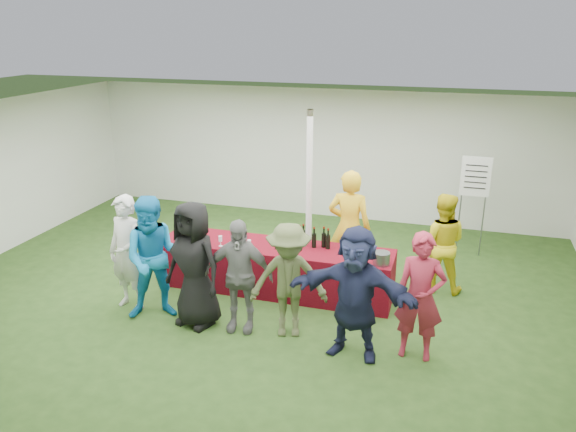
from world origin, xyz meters
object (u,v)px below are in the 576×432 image
(staff_back, at_px, (441,243))
(customer_0, at_px, (127,253))
(customer_1, at_px, (155,258))
(customer_4, at_px, (289,281))
(staff_pourer, at_px, (349,228))
(serving_table, at_px, (276,268))
(customer_2, at_px, (194,264))
(wine_list_sign, at_px, (475,184))
(dump_bucket, at_px, (381,258))
(customer_3, at_px, (239,276))
(customer_5, at_px, (355,293))
(customer_6, at_px, (420,297))

(staff_back, bearing_deg, customer_0, 23.66)
(customer_1, relative_size, customer_4, 1.13)
(staff_pourer, bearing_deg, serving_table, 32.53)
(customer_0, xyz_separation_m, customer_2, (1.13, -0.15, 0.03))
(serving_table, relative_size, wine_list_sign, 2.00)
(wine_list_sign, relative_size, customer_0, 1.06)
(dump_bucket, bearing_deg, customer_3, -150.02)
(wine_list_sign, xyz_separation_m, customer_5, (-1.39, -3.77, -0.46))
(staff_pourer, relative_size, customer_4, 1.18)
(wine_list_sign, distance_m, customer_4, 4.26)
(serving_table, height_order, customer_2, customer_2)
(customer_4, bearing_deg, customer_6, -16.15)
(customer_0, distance_m, customer_4, 2.43)
(customer_3, height_order, customer_5, customer_5)
(serving_table, relative_size, customer_3, 2.28)
(serving_table, distance_m, staff_back, 2.56)
(serving_table, distance_m, customer_1, 1.90)
(dump_bucket, bearing_deg, wine_list_sign, 64.61)
(customer_6, bearing_deg, customer_4, 179.68)
(customer_0, distance_m, customer_2, 1.14)
(serving_table, xyz_separation_m, customer_1, (-1.34, -1.24, 0.51))
(customer_0, relative_size, customer_3, 1.08)
(customer_1, height_order, customer_5, customer_1)
(customer_5, bearing_deg, customer_4, 171.51)
(serving_table, bearing_deg, staff_back, 17.66)
(serving_table, distance_m, customer_0, 2.23)
(customer_6, bearing_deg, staff_back, 85.91)
(staff_back, xyz_separation_m, customer_3, (-2.52, -2.00, 0.00))
(customer_2, relative_size, customer_4, 1.12)
(customer_1, relative_size, customer_2, 1.00)
(serving_table, bearing_deg, dump_bucket, -7.64)
(dump_bucket, distance_m, customer_5, 1.20)
(customer_4, height_order, customer_5, customer_5)
(wine_list_sign, xyz_separation_m, customer_1, (-4.21, -3.61, -0.43))
(staff_pourer, bearing_deg, wine_list_sign, -135.33)
(serving_table, bearing_deg, customer_0, -149.03)
(staff_pourer, xyz_separation_m, customer_4, (-0.44, -1.80, -0.14))
(customer_6, bearing_deg, wine_list_sign, 80.82)
(staff_back, xyz_separation_m, customer_2, (-3.15, -2.04, 0.10))
(wine_list_sign, height_order, customer_3, wine_list_sign)
(serving_table, height_order, dump_bucket, dump_bucket)
(wine_list_sign, bearing_deg, customer_0, -143.63)
(staff_pourer, xyz_separation_m, customer_6, (1.24, -1.82, -0.11))
(serving_table, height_order, customer_6, customer_6)
(wine_list_sign, height_order, staff_back, wine_list_sign)
(customer_6, bearing_deg, dump_bucket, 122.19)
(staff_pourer, distance_m, customer_2, 2.57)
(customer_2, relative_size, customer_5, 1.03)
(wine_list_sign, distance_m, customer_3, 4.70)
(customer_6, bearing_deg, customer_2, -178.27)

